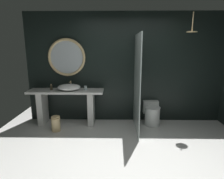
% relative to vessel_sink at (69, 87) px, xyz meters
% --- Properties ---
extents(ground_plane, '(5.76, 5.76, 0.00)m').
position_rel_vessel_sink_xyz_m(ground_plane, '(1.34, -1.57, -0.90)').
color(ground_plane, silver).
extents(back_wall_panel, '(4.80, 0.10, 2.60)m').
position_rel_vessel_sink_xyz_m(back_wall_panel, '(1.34, 0.33, 0.40)').
color(back_wall_panel, black).
rests_on(back_wall_panel, ground_plane).
extents(vanity_counter, '(1.73, 0.48, 0.82)m').
position_rel_vessel_sink_xyz_m(vanity_counter, '(-0.08, 0.02, -0.37)').
color(vanity_counter, silver).
rests_on(vanity_counter, ground_plane).
extents(vessel_sink, '(0.53, 0.43, 0.19)m').
position_rel_vessel_sink_xyz_m(vessel_sink, '(0.00, 0.00, 0.00)').
color(vessel_sink, white).
rests_on(vessel_sink, vanity_counter).
extents(tumbler_cup, '(0.07, 0.07, 0.10)m').
position_rel_vessel_sink_xyz_m(tumbler_cup, '(0.37, 0.04, -0.02)').
color(tumbler_cup, silver).
rests_on(tumbler_cup, vanity_counter).
extents(soap_dispenser, '(0.06, 0.06, 0.14)m').
position_rel_vessel_sink_xyz_m(soap_dispenser, '(-0.42, 0.03, -0.01)').
color(soap_dispenser, '#3D3323').
rests_on(soap_dispenser, vanity_counter).
extents(round_wall_mirror, '(0.89, 0.06, 0.89)m').
position_rel_vessel_sink_xyz_m(round_wall_mirror, '(-0.08, 0.24, 0.67)').
color(round_wall_mirror, '#D6B77F').
extents(shower_glass_panel, '(0.02, 1.15, 2.08)m').
position_rel_vessel_sink_xyz_m(shower_glass_panel, '(1.53, -0.30, 0.14)').
color(shower_glass_panel, silver).
rests_on(shower_glass_panel, ground_plane).
extents(rain_shower_head, '(0.22, 0.22, 0.40)m').
position_rel_vessel_sink_xyz_m(rain_shower_head, '(2.63, -0.20, 1.25)').
color(rain_shower_head, '#D6B77F').
extents(toilet, '(0.37, 0.55, 0.52)m').
position_rel_vessel_sink_xyz_m(toilet, '(1.94, 0.03, -0.63)').
color(toilet, white).
rests_on(toilet, ground_plane).
extents(waste_bin, '(0.19, 0.19, 0.35)m').
position_rel_vessel_sink_xyz_m(waste_bin, '(-0.23, -0.41, -0.72)').
color(waste_bin, '#D6B77F').
rests_on(waste_bin, ground_plane).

